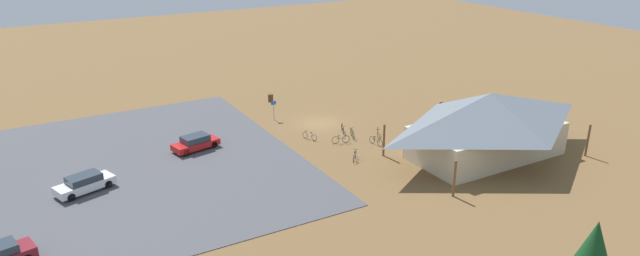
# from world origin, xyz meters

# --- Properties ---
(ground) EXTENTS (160.00, 160.00, 0.00)m
(ground) POSITION_xyz_m (0.00, 0.00, 0.00)
(ground) COLOR brown
(ground) RESTS_ON ground
(parking_lot_asphalt) EXTENTS (41.07, 31.62, 0.05)m
(parking_lot_asphalt) POSITION_xyz_m (26.35, 1.63, 0.03)
(parking_lot_asphalt) COLOR #4C4C51
(parking_lot_asphalt) RESTS_ON ground
(bike_pavilion) EXTENTS (16.28, 9.54, 5.91)m
(bike_pavilion) POSITION_xyz_m (-8.66, 14.88, 3.35)
(bike_pavilion) COLOR beige
(bike_pavilion) RESTS_ON ground
(trash_bin) EXTENTS (0.60, 0.60, 0.90)m
(trash_bin) POSITION_xyz_m (1.25, -9.41, 0.45)
(trash_bin) COLOR brown
(trash_bin) RESTS_ON ground
(lot_sign) EXTENTS (0.56, 0.08, 2.20)m
(lot_sign) POSITION_xyz_m (3.69, -3.38, 1.41)
(lot_sign) COLOR #99999E
(lot_sign) RESTS_ON ground
(bicycle_orange_near_porch) EXTENTS (1.04, 1.48, 0.83)m
(bicycle_orange_near_porch) POSITION_xyz_m (-3.20, 5.98, 0.37)
(bicycle_orange_near_porch) COLOR black
(bicycle_orange_near_porch) RESTS_ON ground
(bicycle_white_yard_center) EXTENTS (1.18, 1.30, 0.88)m
(bicycle_white_yard_center) POSITION_xyz_m (2.04, 9.83, 0.38)
(bicycle_white_yard_center) COLOR black
(bicycle_white_yard_center) RESTS_ON ground
(bicycle_silver_edge_north) EXTENTS (0.77, 1.61, 0.82)m
(bicycle_silver_edge_north) POSITION_xyz_m (3.12, 3.50, 0.35)
(bicycle_silver_edge_north) COLOR black
(bicycle_silver_edge_north) RESTS_ON ground
(bicycle_green_edge_south) EXTENTS (0.73, 1.68, 0.86)m
(bicycle_green_edge_south) POSITION_xyz_m (-0.75, 5.14, 0.40)
(bicycle_green_edge_south) COLOR black
(bicycle_green_edge_south) RESTS_ON ground
(bicycle_purple_yard_left) EXTENTS (1.70, 0.62, 0.89)m
(bicycle_purple_yard_left) POSITION_xyz_m (1.00, 5.82, 0.39)
(bicycle_purple_yard_left) COLOR black
(bicycle_purple_yard_left) RESTS_ON ground
(bicycle_teal_back_row) EXTENTS (0.81, 1.66, 0.83)m
(bicycle_teal_back_row) POSITION_xyz_m (-0.70, 3.41, 0.38)
(bicycle_teal_back_row) COLOR black
(bicycle_teal_back_row) RESTS_ON ground
(bicycle_black_lone_west) EXTENTS (0.48, 1.76, 0.85)m
(bicycle_black_lone_west) POSITION_xyz_m (-1.67, 7.85, 0.37)
(bicycle_black_lone_west) COLOR black
(bicycle_black_lone_west) RESTS_ON ground
(car_white_back_corner) EXTENTS (4.73, 3.02, 1.38)m
(car_white_back_corner) POSITION_xyz_m (23.75, 4.55, 0.74)
(car_white_back_corner) COLOR white
(car_white_back_corner) RESTS_ON parking_lot_asphalt
(car_red_by_curb) EXTENTS (4.54, 2.66, 1.36)m
(car_red_by_curb) POSITION_xyz_m (13.54, 0.55, 0.72)
(car_red_by_curb) COLOR red
(car_red_by_curb) RESTS_ON parking_lot_asphalt
(visitor_at_bikes) EXTENTS (0.39, 0.36, 1.70)m
(visitor_at_bikes) POSITION_xyz_m (-12.69, 4.37, 0.89)
(visitor_at_bikes) COLOR #2D3347
(visitor_at_bikes) RESTS_ON ground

